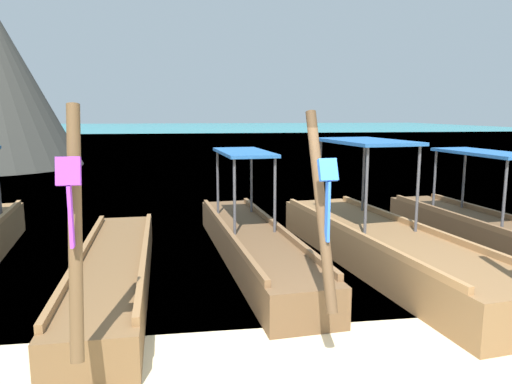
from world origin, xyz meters
The scene contains 5 objects.
sea_water centered at (0.00, 61.43, 0.00)m, with size 120.00×120.00×0.00m, color teal.
longtail_boat_violet_ribbon centered at (-2.23, 3.03, 0.29)m, with size 1.25×6.04×2.76m.
longtail_boat_blue_ribbon centered at (0.06, 4.17, 0.35)m, with size 1.59×6.83×2.70m.
longtail_boat_pink_ribbon centered at (2.28, 3.51, 0.38)m, with size 2.23×6.80×2.81m.
longtail_boat_red_ribbon centered at (4.58, 3.39, 0.38)m, with size 1.63×7.14×2.80m.
Camera 1 is at (-1.12, -4.16, 2.66)m, focal length 33.75 mm.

